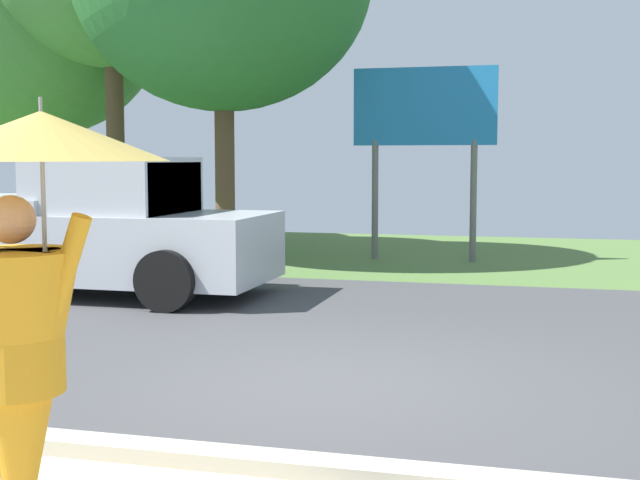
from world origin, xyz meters
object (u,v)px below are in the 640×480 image
(pickup_truck, at_px, (85,231))
(tree_center_back, at_px, (31,19))
(roadside_billboard, at_px, (424,120))
(monk_pedestrian, at_px, (23,317))

(pickup_truck, height_order, tree_center_back, tree_center_back)
(roadside_billboard, height_order, tree_center_back, tree_center_back)
(monk_pedestrian, distance_m, pickup_truck, 8.15)
(monk_pedestrian, xyz_separation_m, roadside_billboard, (0.12, 12.26, 1.40))
(roadside_billboard, relative_size, tree_center_back, 0.47)
(monk_pedestrian, distance_m, roadside_billboard, 12.34)
(pickup_truck, relative_size, tree_center_back, 0.69)
(tree_center_back, bearing_deg, monk_pedestrian, -57.23)
(pickup_truck, height_order, roadside_billboard, roadside_billboard)
(tree_center_back, bearing_deg, pickup_truck, -52.58)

